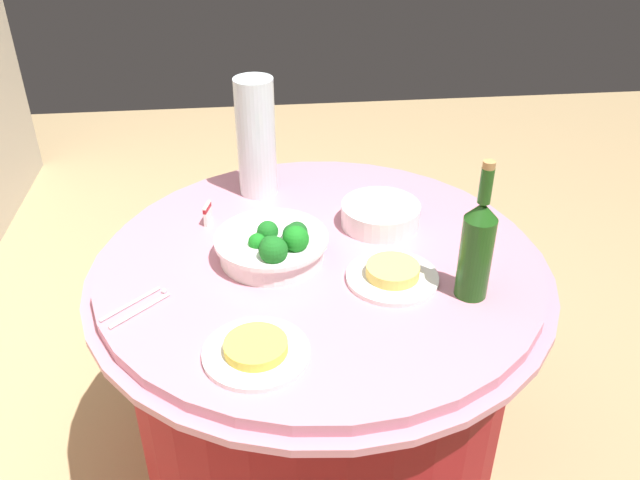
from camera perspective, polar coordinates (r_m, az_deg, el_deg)
The scene contains 10 objects.
ground_plane at distance 2.16m, azimuth 0.00°, elevation -17.97°, with size 6.00×6.00×0.00m, color tan.
buffet_table at distance 1.89m, azimuth 0.00°, elevation -10.68°, with size 1.16×1.16×0.74m.
broccoli_bowl at distance 1.63m, azimuth -3.97°, elevation -0.46°, with size 0.28×0.28×0.12m.
plate_stack at distance 1.79m, azimuth 5.19°, elevation 2.18°, with size 0.21×0.21×0.06m.
wine_bottle at distance 1.51m, azimuth 13.26°, elevation -0.56°, with size 0.07×0.07×0.34m.
decorative_fruit_vase at distance 1.90m, azimuth -5.47°, elevation 8.45°, with size 0.11×0.11×0.34m.
serving_tongs at distance 1.55m, azimuth -15.30°, elevation -5.44°, with size 0.14×0.15×0.01m.
food_plate_noodles at distance 1.58m, azimuth 6.21°, elevation -2.94°, with size 0.22×0.22×0.04m.
food_plate_fried_egg at distance 1.38m, azimuth -5.49°, elevation -9.37°, with size 0.22×0.22×0.03m.
label_placard_front at distance 1.81m, azimuth -9.59°, elevation 2.33°, with size 0.05×0.02×0.05m.
Camera 1 is at (-1.37, 0.15, 1.66)m, focal length 37.45 mm.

